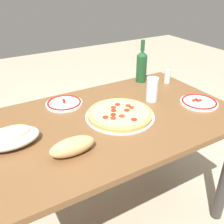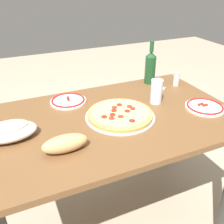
{
  "view_description": "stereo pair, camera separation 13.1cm",
  "coord_description": "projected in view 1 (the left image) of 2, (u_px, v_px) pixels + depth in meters",
  "views": [
    {
      "loc": [
        0.58,
        0.99,
        1.42
      ],
      "look_at": [
        0.0,
        0.0,
        0.79
      ],
      "focal_mm": 41.13,
      "sensor_mm": 36.0,
      "label": 1
    },
    {
      "loc": [
        0.46,
        1.05,
        1.42
      ],
      "look_at": [
        0.0,
        0.0,
        0.79
      ],
      "focal_mm": 41.13,
      "sensor_mm": 36.0,
      "label": 2
    }
  ],
  "objects": [
    {
      "name": "water_glass",
      "position": [
        152.0,
        89.0,
        1.46
      ],
      "size": [
        0.07,
        0.07,
        0.14
      ],
      "primitive_type": "cylinder",
      "color": "silver",
      "rests_on": "dining_table"
    },
    {
      "name": "bread_loaf",
      "position": [
        73.0,
        146.0,
        1.04
      ],
      "size": [
        0.2,
        0.08,
        0.07
      ],
      "primitive_type": "ellipsoid",
      "color": "tan",
      "rests_on": "dining_table"
    },
    {
      "name": "baked_pasta_dish",
      "position": [
        11.0,
        137.0,
        1.09
      ],
      "size": [
        0.24,
        0.15,
        0.08
      ],
      "color": "white",
      "rests_on": "dining_table"
    },
    {
      "name": "wine_bottle",
      "position": [
        142.0,
        66.0,
        1.7
      ],
      "size": [
        0.07,
        0.07,
        0.28
      ],
      "color": "#194723",
      "rests_on": "dining_table"
    },
    {
      "name": "ground_plane",
      "position": [
        112.0,
        216.0,
        1.69
      ],
      "size": [
        8.0,
        8.0,
        0.0
      ],
      "primitive_type": "plane",
      "color": "tan",
      "rests_on": "ground"
    },
    {
      "name": "side_plate_near",
      "position": [
        64.0,
        103.0,
        1.45
      ],
      "size": [
        0.21,
        0.21,
        0.02
      ],
      "color": "white",
      "rests_on": "dining_table"
    },
    {
      "name": "pepperoni_pizza",
      "position": [
        120.0,
        114.0,
        1.33
      ],
      "size": [
        0.36,
        0.36,
        0.03
      ],
      "color": "#B7B7BC",
      "rests_on": "dining_table"
    },
    {
      "name": "spice_shaker",
      "position": [
        167.0,
        77.0,
        1.71
      ],
      "size": [
        0.04,
        0.04,
        0.09
      ],
      "color": "silver",
      "rests_on": "dining_table"
    },
    {
      "name": "dining_table",
      "position": [
        112.0,
        138.0,
        1.39
      ],
      "size": [
        1.31,
        0.8,
        0.76
      ],
      "color": "brown",
      "rests_on": "ground"
    },
    {
      "name": "fork_left",
      "position": [
        154.0,
        90.0,
        1.62
      ],
      "size": [
        0.15,
        0.11,
        0.0
      ],
      "primitive_type": "cube",
      "rotation": [
        0.0,
        0.0,
        0.64
      ],
      "color": "#B7B7BC",
      "rests_on": "dining_table"
    },
    {
      "name": "side_plate_far",
      "position": [
        199.0,
        102.0,
        1.46
      ],
      "size": [
        0.21,
        0.21,
        0.02
      ],
      "color": "white",
      "rests_on": "dining_table"
    }
  ]
}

